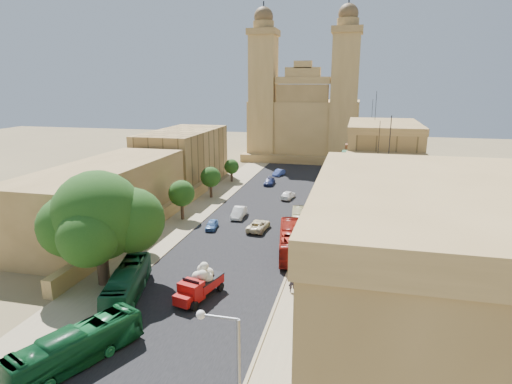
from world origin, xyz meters
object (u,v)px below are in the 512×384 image
at_px(ficus_tree, 99,219).
at_px(bus_red_east, 291,241).
at_px(car_cream, 258,225).
at_px(pedestrian_a, 292,282).
at_px(pedestrian_c, 320,235).
at_px(car_dkblue, 269,182).
at_px(olive_pickup, 293,231).
at_px(streetlamp, 229,371).
at_px(street_tree_b, 182,193).
at_px(red_truck, 199,284).
at_px(street_tree_d, 232,167).
at_px(bus_cream_east, 300,222).
at_px(car_blue_a, 212,225).
at_px(street_tree_a, 139,223).
at_px(bus_green_south, 76,347).
at_px(car_blue_b, 279,173).
at_px(bus_green_north, 127,283).
at_px(car_white_b, 288,195).
at_px(car_white_a, 239,212).
at_px(street_tree_c, 211,177).

height_order(ficus_tree, bus_red_east, ficus_tree).
bearing_deg(ficus_tree, car_cream, 59.41).
bearing_deg(bus_red_east, pedestrian_a, 90.59).
distance_m(ficus_tree, pedestrian_c, 25.33).
bearing_deg(car_dkblue, olive_pickup, -74.17).
distance_m(streetlamp, bus_red_east, 27.66).
height_order(street_tree_b, pedestrian_a, street_tree_b).
bearing_deg(red_truck, street_tree_d, 102.96).
bearing_deg(bus_cream_east, car_blue_a, 1.38).
bearing_deg(street_tree_a, street_tree_d, 90.00).
relative_size(bus_green_south, car_blue_b, 2.50).
relative_size(bus_cream_east, pedestrian_c, 5.80).
xyz_separation_m(street_tree_a, bus_cream_east, (16.50, 10.65, -2.13)).
height_order(bus_green_north, car_blue_a, bus_green_north).
relative_size(bus_green_south, car_white_b, 2.37).
xyz_separation_m(bus_cream_east, car_white_b, (-4.01, 15.37, -0.56)).
relative_size(ficus_tree, bus_green_north, 1.14).
height_order(car_cream, pedestrian_a, pedestrian_a).
bearing_deg(car_cream, car_dkblue, -76.74).
relative_size(bus_cream_east, car_white_a, 2.03).
bearing_deg(pedestrian_c, streetlamp, -23.59).
bearing_deg(street_tree_d, car_white_a, -70.98).
bearing_deg(streetlamp, street_tree_d, 106.46).
height_order(pedestrian_a, pedestrian_c, pedestrian_a).
distance_m(street_tree_b, pedestrian_c, 19.94).
bearing_deg(street_tree_a, bus_green_south, -73.84).
height_order(bus_green_south, bus_cream_east, bus_green_south).
relative_size(red_truck, car_blue_a, 1.70).
bearing_deg(bus_green_south, street_tree_a, 130.25).
bearing_deg(pedestrian_c, pedestrian_a, -26.19).
relative_size(street_tree_a, car_cream, 1.07).
xyz_separation_m(street_tree_b, street_tree_d, (0.00, 24.00, -0.82)).
relative_size(bus_green_south, car_white_a, 2.14).
bearing_deg(olive_pickup, red_truck, -109.09).
bearing_deg(car_blue_b, streetlamp, -67.58).
height_order(streetlamp, red_truck, streetlamp).
bearing_deg(car_blue_a, street_tree_d, 93.48).
xyz_separation_m(bus_green_north, car_blue_a, (1.21, 19.01, -0.77)).
xyz_separation_m(ficus_tree, pedestrian_c, (18.74, 16.09, -5.65)).
bearing_deg(streetlamp, car_blue_b, 98.38).
height_order(bus_red_east, car_blue_b, bus_red_east).
bearing_deg(car_white_a, pedestrian_a, -64.76).
height_order(street_tree_c, bus_red_east, street_tree_c).
height_order(bus_green_south, car_white_b, bus_green_south).
height_order(car_cream, car_dkblue, car_cream).
relative_size(street_tree_d, car_cream, 0.92).
distance_m(street_tree_a, street_tree_b, 12.00).
relative_size(ficus_tree, olive_pickup, 2.21).
height_order(car_white_b, car_blue_b, car_white_b).
distance_m(bus_green_south, bus_red_east, 25.00).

